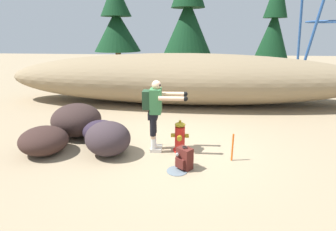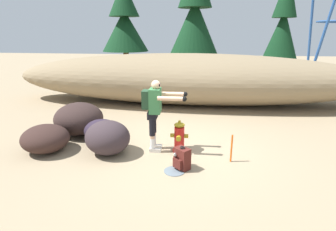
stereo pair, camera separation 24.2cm
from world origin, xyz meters
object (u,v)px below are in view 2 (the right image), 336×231
object	(u,v)px
utility_worker	(155,107)
boulder_large	(45,138)
boulder_small	(102,130)
boulder_outlier	(108,137)
fire_hydrant	(179,137)
spare_backpack	(182,159)
boulder_mid	(79,119)
survey_stake	(231,148)

from	to	relation	value
utility_worker	boulder_large	distance (m)	2.61
boulder_small	boulder_outlier	xyz separation A→B (m)	(0.40, -0.66, 0.10)
boulder_small	utility_worker	bearing A→B (deg)	-14.10
fire_hydrant	boulder_large	bearing A→B (deg)	-172.35
fire_hydrant	spare_backpack	world-z (taller)	fire_hydrant
boulder_mid	fire_hydrant	bearing A→B (deg)	-14.69
survey_stake	boulder_small	bearing A→B (deg)	167.26
spare_backpack	survey_stake	distance (m)	1.09
fire_hydrant	boulder_large	world-z (taller)	fire_hydrant
fire_hydrant	boulder_outlier	bearing A→B (deg)	-168.45
fire_hydrant	boulder_small	bearing A→B (deg)	170.13
utility_worker	boulder_small	bearing A→B (deg)	163.64
utility_worker	boulder_mid	size ratio (longest dim) A/B	1.29
spare_backpack	boulder_mid	bearing A→B (deg)	-76.98
spare_backpack	boulder_mid	size ratio (longest dim) A/B	0.37
utility_worker	boulder_outlier	distance (m)	1.25
spare_backpack	survey_stake	world-z (taller)	survey_stake
fire_hydrant	spare_backpack	distance (m)	0.82
utility_worker	survey_stake	size ratio (longest dim) A/B	2.71
fire_hydrant	boulder_mid	size ratio (longest dim) A/B	0.58
fire_hydrant	boulder_small	xyz separation A→B (m)	(-1.97, 0.34, -0.06)
spare_backpack	boulder_outlier	distance (m)	1.78
spare_backpack	utility_worker	bearing A→B (deg)	-98.49
utility_worker	boulder_outlier	size ratio (longest dim) A/B	1.60
utility_worker	spare_backpack	xyz separation A→B (m)	(0.67, -0.79, -0.81)
fire_hydrant	boulder_outlier	distance (m)	1.60
boulder_small	boulder_outlier	distance (m)	0.78
boulder_mid	boulder_small	xyz separation A→B (m)	(0.77, -0.38, -0.15)
boulder_large	boulder_outlier	xyz separation A→B (m)	(1.45, 0.08, 0.07)
boulder_outlier	boulder_small	bearing A→B (deg)	121.37
utility_worker	boulder_mid	world-z (taller)	utility_worker
boulder_small	boulder_outlier	world-z (taller)	boulder_outlier
boulder_outlier	survey_stake	size ratio (longest dim) A/B	1.69
boulder_mid	survey_stake	distance (m)	4.02
boulder_outlier	survey_stake	bearing A→B (deg)	-0.80
fire_hydrant	survey_stake	size ratio (longest dim) A/B	1.23
fire_hydrant	utility_worker	xyz separation A→B (m)	(-0.54, -0.02, 0.69)
boulder_mid	boulder_small	bearing A→B (deg)	-25.97
boulder_large	boulder_mid	world-z (taller)	boulder_mid
utility_worker	survey_stake	bearing A→B (deg)	-13.83
fire_hydrant	spare_backpack	bearing A→B (deg)	-80.39
fire_hydrant	boulder_outlier	world-z (taller)	boulder_outlier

